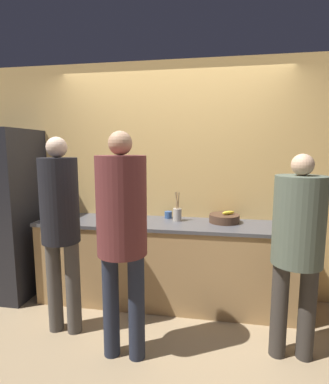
{
  "coord_description": "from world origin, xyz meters",
  "views": [
    {
      "loc": [
        0.49,
        -2.69,
        1.66
      ],
      "look_at": [
        0.0,
        0.14,
        1.24
      ],
      "focal_mm": 28.0,
      "sensor_mm": 36.0,
      "label": 1
    }
  ],
  "objects": [
    {
      "name": "utensil_crock",
      "position": [
        0.09,
        0.42,
        0.97
      ],
      "size": [
        0.09,
        0.09,
        0.31
      ],
      "color": "#ADA393",
      "rests_on": "counter"
    },
    {
      "name": "bottle_dark",
      "position": [
        -0.46,
        0.56,
        0.95
      ],
      "size": [
        0.05,
        0.05,
        0.14
      ],
      "color": "#333338",
      "rests_on": "counter"
    },
    {
      "name": "fruit_bowl",
      "position": [
        0.59,
        0.43,
        0.94
      ],
      "size": [
        0.31,
        0.31,
        0.12
      ],
      "color": "#4C3323",
      "rests_on": "counter"
    },
    {
      "name": "refrigerator",
      "position": [
        -1.85,
        0.28,
        0.93
      ],
      "size": [
        0.67,
        0.72,
        1.87
      ],
      "color": "#232328",
      "rests_on": "ground_plane"
    },
    {
      "name": "person_left",
      "position": [
        -0.84,
        -0.33,
        1.04
      ],
      "size": [
        0.33,
        0.33,
        1.76
      ],
      "color": "#4C4742",
      "rests_on": "ground_plane"
    },
    {
      "name": "cup_blue",
      "position": [
        -0.02,
        0.53,
        0.93
      ],
      "size": [
        0.08,
        0.08,
        0.08
      ],
      "color": "#335184",
      "rests_on": "counter"
    },
    {
      "name": "person_right",
      "position": [
        1.11,
        -0.35,
        0.98
      ],
      "size": [
        0.38,
        0.38,
        1.62
      ],
      "color": "#38332D",
      "rests_on": "ground_plane"
    },
    {
      "name": "ground_plane",
      "position": [
        0.0,
        0.0,
        0.0
      ],
      "size": [
        14.0,
        14.0,
        0.0
      ],
      "primitive_type": "plane",
      "color": "#9E8460"
    },
    {
      "name": "person_center",
      "position": [
        -0.21,
        -0.57,
        1.09
      ],
      "size": [
        0.38,
        0.38,
        1.79
      ],
      "color": "#232838",
      "rests_on": "ground_plane"
    },
    {
      "name": "wall_back",
      "position": [
        0.0,
        0.65,
        1.3
      ],
      "size": [
        5.2,
        0.06,
        2.6
      ],
      "color": "#E0B266",
      "rests_on": "ground_plane"
    },
    {
      "name": "counter",
      "position": [
        0.0,
        0.35,
        0.45
      ],
      "size": [
        2.79,
        0.63,
        0.89
      ],
      "color": "tan",
      "rests_on": "ground_plane"
    },
    {
      "name": "bottle_amber",
      "position": [
        1.31,
        0.31,
        0.98
      ],
      "size": [
        0.08,
        0.08,
        0.22
      ],
      "color": "brown",
      "rests_on": "counter"
    }
  ]
}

